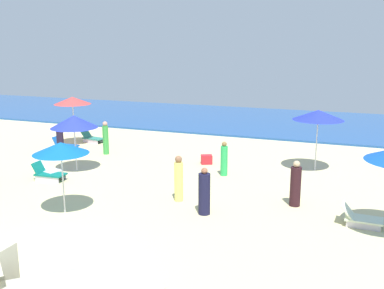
{
  "coord_description": "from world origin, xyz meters",
  "views": [
    {
      "loc": [
        7.23,
        -7.74,
        5.52
      ],
      "look_at": [
        0.2,
        10.53,
        1.08
      ],
      "focal_mm": 41.42,
      "sensor_mm": 36.0,
      "label": 1
    }
  ],
  "objects": [
    {
      "name": "ground_plane",
      "position": [
        0.0,
        0.0,
        0.0
      ],
      "size": [
        60.0,
        60.0,
        0.0
      ],
      "primitive_type": "plane",
      "color": "beige"
    },
    {
      "name": "ocean",
      "position": [
        0.0,
        23.88,
        0.06
      ],
      "size": [
        60.0,
        12.24,
        0.12
      ],
      "primitive_type": "cube",
      "color": "#215097",
      "rests_on": "ground_plane"
    },
    {
      "name": "umbrella_0",
      "position": [
        5.52,
        12.06,
        2.51
      ],
      "size": [
        2.22,
        2.22,
        2.73
      ],
      "color": "silver",
      "rests_on": "ground_plane"
    },
    {
      "name": "umbrella_1",
      "position": [
        -7.65,
        12.57,
        2.5
      ],
      "size": [
        2.03,
        2.03,
        2.7
      ],
      "color": "silver",
      "rests_on": "ground_plane"
    },
    {
      "name": "lounge_chair_1_0",
      "position": [
        -7.09,
        13.46,
        0.25
      ],
      "size": [
        1.48,
        0.84,
        0.65
      ],
      "rotation": [
        0.0,
        0.0,
        1.38
      ],
      "color": "silver",
      "rests_on": "ground_plane"
    },
    {
      "name": "lounge_chair_1_1",
      "position": [
        -7.27,
        11.17,
        0.28
      ],
      "size": [
        1.31,
        0.64,
        0.75
      ],
      "rotation": [
        0.0,
        0.0,
        1.58
      ],
      "color": "silver",
      "rests_on": "ground_plane"
    },
    {
      "name": "umbrella_2",
      "position": [
        -1.77,
        3.78,
        2.23
      ],
      "size": [
        1.82,
        1.82,
        2.43
      ],
      "color": "silver",
      "rests_on": "ground_plane"
    },
    {
      "name": "umbrella_4",
      "position": [
        -4.4,
        8.16,
        2.23
      ],
      "size": [
        2.05,
        2.05,
        2.51
      ],
      "color": "silver",
      "rests_on": "ground_plane"
    },
    {
      "name": "lounge_chair_4_0",
      "position": [
        -5.09,
        7.03,
        0.28
      ],
      "size": [
        1.35,
        0.94,
        0.72
      ],
      "rotation": [
        0.0,
        0.0,
        1.29
      ],
      "color": "silver",
      "rests_on": "ground_plane"
    },
    {
      "name": "lounge_chair_4_1",
      "position": [
        -4.67,
        6.58,
        0.27
      ],
      "size": [
        1.36,
        0.72,
        0.74
      ],
      "rotation": [
        0.0,
        0.0,
        1.64
      ],
      "color": "silver",
      "rests_on": "ground_plane"
    },
    {
      "name": "lounge_chair_5_0",
      "position": [
        7.48,
        6.2,
        0.25
      ],
      "size": [
        1.3,
        0.72,
        0.68
      ],
      "rotation": [
        0.0,
        0.0,
        1.52
      ],
      "color": "silver",
      "rests_on": "ground_plane"
    },
    {
      "name": "beachgoer_1",
      "position": [
        5.33,
        7.23,
        0.75
      ],
      "size": [
        0.53,
        0.53,
        1.63
      ],
      "rotation": [
        0.0,
        0.0,
        5.46
      ],
      "color": "#30161C",
      "rests_on": "ground_plane"
    },
    {
      "name": "beachgoer_2",
      "position": [
        1.34,
        6.24,
        0.81
      ],
      "size": [
        0.36,
        0.36,
        1.68
      ],
      "rotation": [
        0.0,
        0.0,
        1.74
      ],
      "color": "#F8E871",
      "rests_on": "ground_plane"
    },
    {
      "name": "beachgoer_4",
      "position": [
        -4.84,
        11.33,
        0.82
      ],
      "size": [
        0.34,
        0.34,
        1.7
      ],
      "rotation": [
        0.0,
        0.0,
        4.57
      ],
      "color": "green",
      "rests_on": "ground_plane"
    },
    {
      "name": "beachgoer_5",
      "position": [
        1.93,
        9.87,
        0.7
      ],
      "size": [
        0.43,
        0.43,
        1.49
      ],
      "rotation": [
        0.0,
        0.0,
        0.93
      ],
      "color": "green",
      "rests_on": "ground_plane"
    },
    {
      "name": "beachgoer_6",
      "position": [
        2.63,
        5.36,
        0.73
      ],
      "size": [
        0.56,
        0.56,
        1.6
      ],
      "rotation": [
        0.0,
        0.0,
        2.34
      ],
      "color": "#191937",
      "rests_on": "ground_plane"
    },
    {
      "name": "beachgoer_7",
      "position": [
        -6.69,
        10.07,
        0.73
      ],
      "size": [
        0.4,
        0.4,
        1.55
      ],
      "rotation": [
        0.0,
        0.0,
        1.76
      ],
      "color": "#21192D",
      "rests_on": "ground_plane"
    },
    {
      "name": "cooler_box_0",
      "position": [
        0.62,
        11.37,
        0.21
      ],
      "size": [
        0.63,
        0.58,
        0.43
      ],
      "primitive_type": "cube",
      "rotation": [
        0.0,
        0.0,
        3.6
      ],
      "color": "red",
      "rests_on": "ground_plane"
    }
  ]
}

